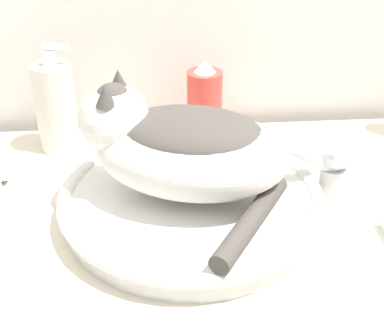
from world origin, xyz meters
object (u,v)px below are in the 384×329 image
(cat, at_px, (182,145))
(spray_bottle_trigger, at_px, (204,106))
(faucet, at_px, (327,160))
(soap_pump_bottle, at_px, (56,106))

(cat, xyz_separation_m, spray_bottle_trigger, (0.06, 0.23, -0.04))
(cat, xyz_separation_m, faucet, (0.23, 0.03, -0.05))
(spray_bottle_trigger, height_order, soap_pump_bottle, soap_pump_bottle)
(spray_bottle_trigger, xyz_separation_m, soap_pump_bottle, (-0.27, 0.00, 0.01))
(faucet, bearing_deg, soap_pump_bottle, -32.94)
(soap_pump_bottle, bearing_deg, faucet, -24.38)
(faucet, xyz_separation_m, soap_pump_bottle, (-0.44, 0.20, 0.02))
(faucet, relative_size, spray_bottle_trigger, 0.99)
(cat, distance_m, soap_pump_bottle, 0.31)
(cat, relative_size, soap_pump_bottle, 1.62)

